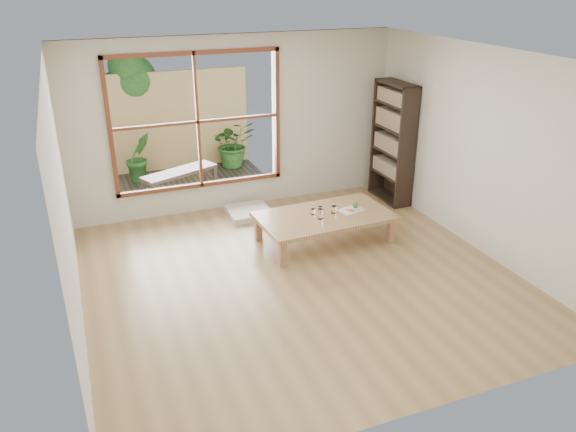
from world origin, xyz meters
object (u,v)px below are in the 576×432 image
(garden_bench, at_px, (180,174))
(bookshelf, at_px, (393,143))
(food_tray, at_px, (352,209))
(low_table, at_px, (325,218))

(garden_bench, bearing_deg, bookshelf, -47.85)
(bookshelf, xyz_separation_m, food_tray, (-1.23, -1.04, -0.52))
(bookshelf, distance_m, food_tray, 1.69)
(low_table, bearing_deg, food_tray, -4.56)
(low_table, xyz_separation_m, bookshelf, (1.64, 1.02, 0.59))
(bookshelf, xyz_separation_m, garden_bench, (-3.12, 1.38, -0.57))
(bookshelf, height_order, garden_bench, bookshelf)
(food_tray, height_order, garden_bench, food_tray)
(food_tray, xyz_separation_m, garden_bench, (-1.89, 2.42, -0.04))
(bookshelf, height_order, food_tray, bookshelf)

